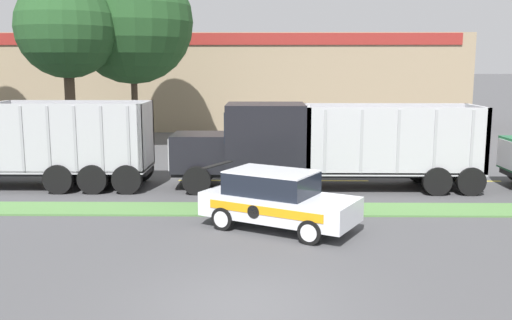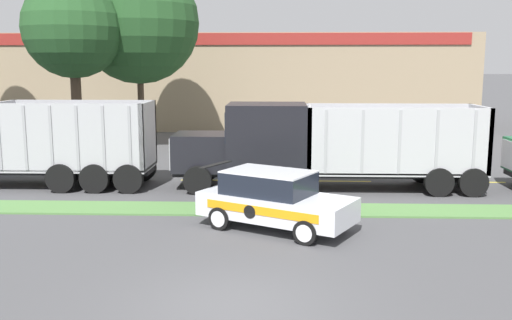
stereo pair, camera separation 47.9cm
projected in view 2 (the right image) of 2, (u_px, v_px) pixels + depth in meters
name	position (u px, v px, depth m)	size (l,w,h in m)	color
ground_plane	(233.00, 306.00, 11.23)	(600.00, 600.00, 0.00)	#474749
grass_verge	(250.00, 209.00, 18.62)	(120.00, 1.65, 0.06)	#517F42
centre_line_3	(80.00, 179.00, 23.65)	(2.40, 0.14, 0.01)	yellow
centre_line_4	(210.00, 180.00, 23.45)	(2.40, 0.14, 0.01)	yellow
centre_line_5	(341.00, 181.00, 23.25)	(2.40, 0.14, 0.01)	yellow
centre_line_6	(475.00, 182.00, 23.05)	(2.40, 0.14, 0.01)	yellow
dump_truck_far_right	(295.00, 146.00, 21.71)	(11.65, 2.76, 3.27)	black
rally_car	(274.00, 199.00, 16.37)	(4.76, 3.75, 1.72)	silver
traffic_cone	(255.00, 208.00, 17.93)	(0.37, 0.37, 0.51)	black
store_building_backdrop	(213.00, 81.00, 45.48)	(38.35, 12.10, 6.90)	#9E896B
tree_behind_left	(72.00, 18.00, 29.03)	(5.13, 5.13, 10.40)	#473828
tree_behind_centre	(138.00, 10.00, 31.75)	(6.83, 6.83, 12.15)	#473828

